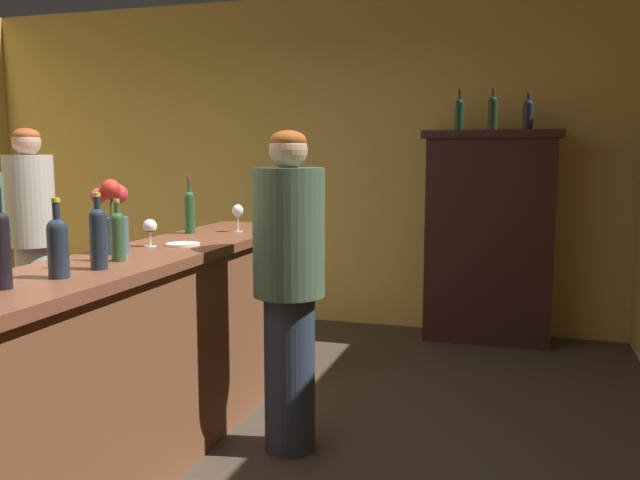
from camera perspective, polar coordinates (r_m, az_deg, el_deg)
The scene contains 18 objects.
floor at distance 3.61m, azimuth -21.05°, elevation -17.39°, with size 7.87×7.87×0.00m, color #43372B.
wall_back at distance 6.01m, azimuth -3.28°, elevation 6.73°, with size 6.00×0.12×2.84m, color tan.
bar_counter at distance 3.40m, azimuth -14.10°, elevation -9.38°, with size 0.56×2.84×1.02m.
display_cabinet at distance 5.38m, azimuth 14.36°, elevation 0.59°, with size 1.05×0.42×1.67m.
wine_bottle_chardonnay at distance 3.00m, azimuth -17.04°, elevation 0.52°, with size 0.06×0.06×0.27m.
wine_bottle_riesling at distance 2.51m, azimuth -25.85°, elevation -0.44°, with size 0.07×0.07×0.35m.
wine_bottle_malbec at distance 2.66m, azimuth -21.67°, elevation -0.35°, with size 0.08×0.08×0.30m.
wine_bottle_syrah at distance 2.80m, azimuth -18.58°, elevation 0.41°, with size 0.07×0.07×0.31m.
wine_bottle_merlot at distance 3.96m, azimuth -11.19°, elevation 2.58°, with size 0.06×0.06×0.33m.
wine_glass_front at distance 4.00m, azimuth -7.10°, elevation 2.44°, with size 0.07×0.07×0.17m.
wine_glass_rear at distance 3.43m, azimuth -14.45°, elevation 1.03°, with size 0.07×0.07×0.14m.
flower_arrangement at distance 3.26m, azimuth -17.47°, elevation 1.87°, with size 0.16×0.15×0.35m.
cheese_plate at distance 3.45m, azimuth -11.75°, elevation -0.36°, with size 0.17×0.17×0.01m, color white.
display_bottle_left at distance 5.38m, azimuth 11.92°, elevation 10.66°, with size 0.06×0.06×0.33m.
display_bottle_midleft at distance 5.36m, azimuth 14.67°, elevation 10.65°, with size 0.07×0.07×0.33m.
display_bottle_center at distance 5.35m, azimuth 17.50°, elevation 10.37°, with size 0.07×0.07×0.28m.
patron_tall at distance 4.94m, azimuth -23.59°, elevation 0.20°, with size 0.33×0.33×1.66m.
bartender at distance 3.25m, azimuth -2.68°, elevation -3.40°, with size 0.35×0.35×1.60m.
Camera 1 is at (2.07, -2.56, 1.48)m, focal length 37.12 mm.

